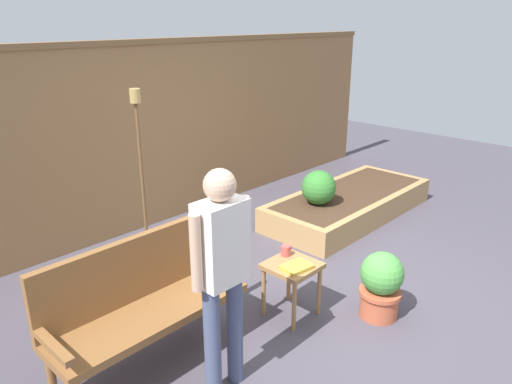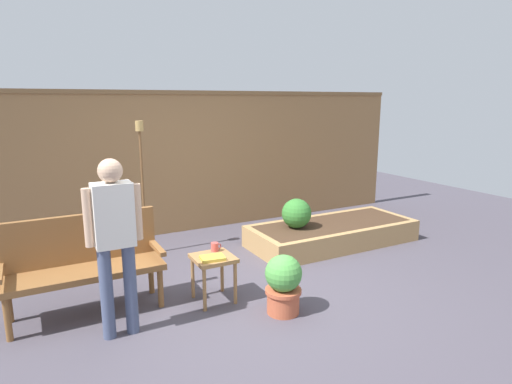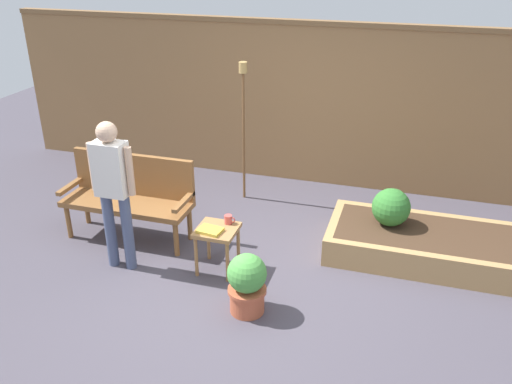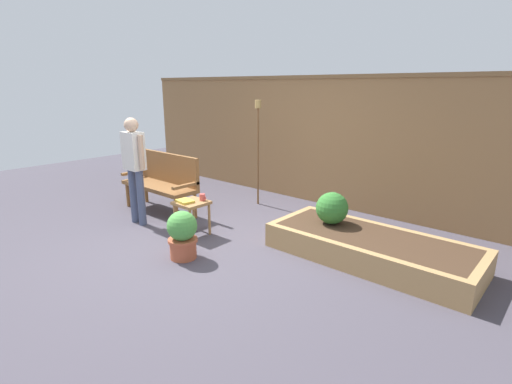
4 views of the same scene
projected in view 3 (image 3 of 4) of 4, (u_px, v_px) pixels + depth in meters
ground_plane at (243, 280)px, 5.32m from camera, size 14.00×14.00×0.00m
fence_back at (303, 104)px, 7.10m from camera, size 8.40×0.14×2.16m
garden_bench at (130, 191)px, 5.92m from camera, size 1.44×0.48×0.94m
side_table at (217, 236)px, 5.33m from camera, size 0.40×0.40×0.48m
cup_on_table at (229, 219)px, 5.37m from camera, size 0.11×0.08×0.09m
book_on_table at (210, 230)px, 5.23m from camera, size 0.25×0.20×0.03m
potted_boxwood at (247, 283)px, 4.76m from camera, size 0.36×0.36×0.58m
raised_planter_bed at (443, 247)px, 5.60m from camera, size 2.40×1.00×0.30m
shrub_near_bench at (391, 207)px, 5.66m from camera, size 0.41×0.41×0.41m
tiki_torch at (243, 108)px, 6.51m from camera, size 0.10×0.10×1.77m
person_by_bench at (113, 184)px, 5.16m from camera, size 0.47×0.20×1.56m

